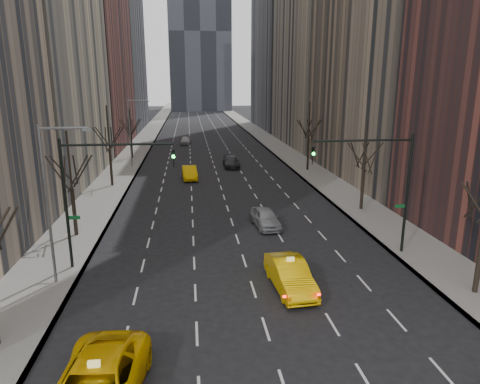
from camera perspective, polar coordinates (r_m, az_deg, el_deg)
name	(u,v)px	position (r m, az deg, el deg)	size (l,w,h in m)	color
sidewalk_left	(143,142)	(84.90, -12.85, 6.50)	(4.50, 320.00, 0.15)	slate
sidewalk_right	(268,140)	(85.85, 3.75, 6.92)	(4.50, 320.00, 0.15)	slate
bld_left_far	(77,16)	(82.42, -20.92, 21.03)	(14.00, 28.00, 44.00)	brown
bld_right_far	(329,1)	(82.69, 11.79, 23.71)	(14.00, 28.00, 50.00)	tan
bld_right_deep	(289,6)	(112.87, 6.54, 23.40)	(14.00, 30.00, 58.00)	slate
tree_lw_b	(72,189)	(33.71, -21.50, 0.42)	(3.36, 3.50, 7.82)	black
tree_lw_c	(110,151)	(49.00, -16.98, 5.30)	(3.36, 3.50, 8.74)	black
tree_lw_d	(131,135)	(66.70, -14.34, 7.35)	(3.36, 3.50, 7.36)	black
tree_rw_b	(364,170)	(39.57, 16.17, 2.82)	(3.36, 3.50, 7.82)	black
tree_rw_c	(309,140)	(56.30, 9.13, 6.86)	(3.36, 3.50, 8.74)	black
traffic_mast_left	(93,183)	(26.95, -18.99, 1.18)	(6.69, 0.39, 8.00)	black
traffic_mast_right	(384,175)	(29.12, 18.67, 2.15)	(6.69, 0.39, 8.00)	black
streetlight_near	(52,190)	(25.48, -23.73, 0.30)	(2.83, 0.22, 9.00)	slate
streetlight_far	(132,126)	(59.43, -14.18, 8.53)	(2.83, 0.22, 9.00)	slate
taxi_sedan	(290,275)	(24.51, 6.68, -10.93)	(1.78, 5.11, 1.68)	#F4BA05
silver_sedan_ahead	(265,218)	(34.38, 3.42, -3.45)	(1.77, 4.40, 1.50)	gray
far_taxi	(190,173)	(51.59, -6.75, 2.59)	(1.66, 4.75, 1.57)	#FFBB05
far_suv_grey	(231,162)	(58.48, -1.20, 4.05)	(2.07, 5.10, 1.48)	#28292D
far_car_white	(186,140)	(80.94, -7.26, 6.86)	(1.78, 4.43, 1.51)	#B8B8B8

